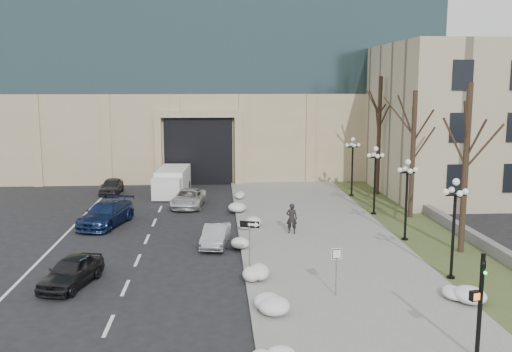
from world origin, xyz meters
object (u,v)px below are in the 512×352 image
Objects in this scene: lamppost_c at (375,171)px; lamppost_a at (454,215)px; lamppost_b at (407,189)px; car_b at (216,235)px; lamppost_d at (352,159)px; keep_sign at (336,262)px; car_e at (112,186)px; pedestrian at (292,218)px; car_c at (106,214)px; car_a at (71,271)px; car_d at (188,198)px; box_truck at (172,182)px; traffic_signal at (479,309)px; one_way_sign at (253,231)px.

lamppost_a is at bearing -90.00° from lamppost_c.
car_b is at bearing -179.22° from lamppost_b.
keep_sign is at bearing -105.08° from lamppost_d.
car_e is at bearing 154.94° from lamppost_c.
pedestrian is at bearing 127.05° from lamppost_a.
keep_sign is at bearing -33.18° from car_c.
lamppost_a is at bearing -90.00° from lamppost_b.
car_e is 29.38m from lamppost_a.
car_a is at bearing -129.18° from car_b.
car_c is 2.40× the size of keep_sign.
car_d is 13.53m from lamppost_c.
traffic_signal reaches higher than box_truck.
lamppost_a reaches higher than one_way_sign.
one_way_sign is 4.61m from keep_sign.
car_a reaches higher than car_e.
box_truck is 1.40× the size of lamppost_b.
car_b is 17.19m from lamppost_d.
lamppost_c is at bearing -23.58° from car_e.
lamppost_d is at bearing 90.00° from lamppost_a.
one_way_sign reaches higher than car_b.
car_b is 5.53m from one_way_sign.
box_truck is at bearing 111.29° from car_b.
one_way_sign is at bearing -62.59° from car_b.
car_c is at bearing 164.45° from lamppost_b.
car_b is at bearing 116.08° from keep_sign.
lamppost_a reaches higher than box_truck.
car_a is 0.83× the size of lamppost_a.
box_truck is 20.97m from one_way_sign.
car_d is at bearing -40.64° from pedestrian.
car_d is at bearing 105.27° from keep_sign.
car_e is (-1.55, 10.58, -0.11)m from car_c.
car_e is at bearing 131.23° from lamppost_a.
car_b is 9.67m from keep_sign.
keep_sign is at bearing -50.17° from car_b.
traffic_signal is (6.69, -9.00, -0.33)m from one_way_sign.
pedestrian is (10.93, 7.89, 0.35)m from car_a.
traffic_signal is at bearing -99.45° from lamppost_b.
lamppost_c is (9.05, 11.66, 0.92)m from one_way_sign.
traffic_signal is at bearing -35.98° from one_way_sign.
car_b is at bearing 107.00° from traffic_signal.
car_d is at bearing 61.16° from car_c.
lamppost_c is at bearing 50.84° from car_a.
lamppost_a is (19.30, -22.02, 2.43)m from car_e.
car_d is 19.81m from keep_sign.
traffic_signal is at bearing -50.75° from car_b.
car_c is 0.79× the size of box_truck.
lamppost_c is (19.30, -9.02, 2.43)m from car_e.
box_truck is at bearing -47.35° from pedestrian.
lamppost_c is at bearing -9.32° from car_d.
car_e is at bearing -35.11° from pedestrian.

